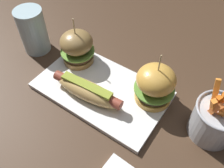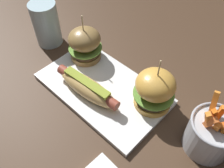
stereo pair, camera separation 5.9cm
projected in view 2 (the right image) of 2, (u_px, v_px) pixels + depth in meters
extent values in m
plane|color=#422D1E|center=(103.00, 90.00, 0.65)|extent=(3.00, 3.00, 0.00)
cube|color=white|center=(103.00, 89.00, 0.64)|extent=(0.34, 0.20, 0.01)
ellipsoid|color=tan|center=(87.00, 88.00, 0.61)|extent=(0.19, 0.06, 0.05)
cylinder|color=brown|center=(87.00, 86.00, 0.60)|extent=(0.20, 0.04, 0.02)
cube|color=olive|center=(87.00, 82.00, 0.59)|extent=(0.14, 0.03, 0.01)
cylinder|color=olive|center=(86.00, 54.00, 0.71)|extent=(0.09, 0.09, 0.02)
cylinder|color=#453023|center=(86.00, 50.00, 0.69)|extent=(0.08, 0.08, 0.02)
cylinder|color=#6B9E3D|center=(85.00, 48.00, 0.69)|extent=(0.10, 0.10, 0.00)
ellipsoid|color=olive|center=(84.00, 39.00, 0.66)|extent=(0.09, 0.09, 0.06)
cylinder|color=tan|center=(83.00, 26.00, 0.63)|extent=(0.00, 0.00, 0.06)
cylinder|color=gold|center=(152.00, 101.00, 0.60)|extent=(0.09, 0.09, 0.02)
cylinder|color=#3C2B1B|center=(153.00, 96.00, 0.58)|extent=(0.09, 0.09, 0.02)
cylinder|color=#609338|center=(154.00, 94.00, 0.58)|extent=(0.10, 0.10, 0.00)
ellipsoid|color=gold|center=(156.00, 85.00, 0.55)|extent=(0.09, 0.09, 0.06)
cylinder|color=tan|center=(159.00, 71.00, 0.51)|extent=(0.00, 0.00, 0.06)
cylinder|color=#B7BABF|center=(210.00, 135.00, 0.51)|extent=(0.10, 0.10, 0.09)
torus|color=#A8AAB2|center=(218.00, 124.00, 0.48)|extent=(0.11, 0.11, 0.01)
cube|color=orange|center=(211.00, 112.00, 0.49)|extent=(0.03, 0.05, 0.09)
cube|color=#DE5F13|center=(216.00, 119.00, 0.48)|extent=(0.03, 0.04, 0.08)
cube|color=orange|center=(208.00, 123.00, 0.48)|extent=(0.03, 0.04, 0.08)
cube|color=orange|center=(217.00, 126.00, 0.48)|extent=(0.03, 0.03, 0.06)
cube|color=orange|center=(217.00, 116.00, 0.49)|extent=(0.02, 0.01, 0.07)
cube|color=orange|center=(206.00, 125.00, 0.48)|extent=(0.03, 0.02, 0.07)
cube|color=orange|center=(216.00, 129.00, 0.48)|extent=(0.01, 0.03, 0.06)
cylinder|color=silver|center=(46.00, 24.00, 0.73)|extent=(0.08, 0.08, 0.14)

